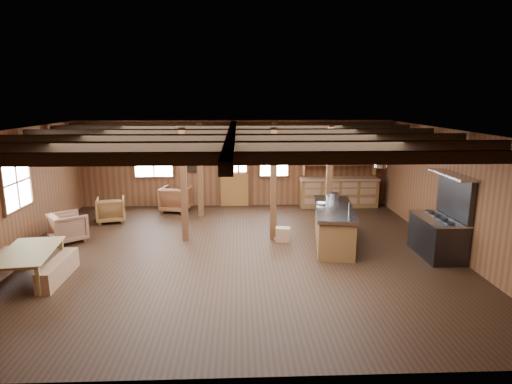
% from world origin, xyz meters
% --- Properties ---
extents(room, '(10.04, 9.04, 2.84)m').
position_xyz_m(room, '(0.00, 0.00, 1.40)').
color(room, black).
rests_on(room, ground).
extents(ceiling_joists, '(9.80, 8.82, 0.18)m').
position_xyz_m(ceiling_joists, '(0.00, 0.18, 2.68)').
color(ceiling_joists, black).
rests_on(ceiling_joists, ceiling).
extents(timber_posts, '(3.95, 2.35, 2.80)m').
position_xyz_m(timber_posts, '(0.52, 2.08, 1.40)').
color(timber_posts, '#472814').
rests_on(timber_posts, floor).
extents(back_door, '(1.02, 0.08, 2.15)m').
position_xyz_m(back_door, '(0.00, 4.45, 0.88)').
color(back_door, brown).
rests_on(back_door, floor).
extents(window_back_left, '(1.32, 0.06, 1.32)m').
position_xyz_m(window_back_left, '(-2.60, 4.46, 1.60)').
color(window_back_left, white).
rests_on(window_back_left, wall_back).
extents(window_back_right, '(1.02, 0.06, 1.32)m').
position_xyz_m(window_back_right, '(1.30, 4.46, 1.60)').
color(window_back_right, white).
rests_on(window_back_right, wall_back).
extents(window_left, '(0.14, 1.24, 1.32)m').
position_xyz_m(window_left, '(-4.96, 0.50, 1.60)').
color(window_left, white).
rests_on(window_left, wall_back).
extents(notice_boards, '(1.08, 0.03, 0.90)m').
position_xyz_m(notice_boards, '(-1.50, 4.46, 1.64)').
color(notice_boards, silver).
rests_on(notice_boards, wall_back).
extents(back_counter, '(2.55, 0.60, 2.45)m').
position_xyz_m(back_counter, '(3.40, 4.20, 0.60)').
color(back_counter, brown).
rests_on(back_counter, floor).
extents(pendant_lamps, '(1.86, 2.36, 0.66)m').
position_xyz_m(pendant_lamps, '(-2.25, 1.00, 2.25)').
color(pendant_lamps, '#2D2D2F').
rests_on(pendant_lamps, ceiling).
extents(pot_rack, '(0.36, 3.00, 0.43)m').
position_xyz_m(pot_rack, '(3.01, 0.13, 2.26)').
color(pot_rack, '#2D2D2F').
rests_on(pot_rack, ceiling).
extents(kitchen_island, '(1.24, 2.60, 1.20)m').
position_xyz_m(kitchen_island, '(2.43, 0.51, 0.48)').
color(kitchen_island, brown).
rests_on(kitchen_island, floor).
extents(step_stool, '(0.43, 0.33, 0.35)m').
position_xyz_m(step_stool, '(1.23, 0.80, 0.17)').
color(step_stool, brown).
rests_on(step_stool, floor).
extents(commercial_range, '(0.79, 1.52, 1.88)m').
position_xyz_m(commercial_range, '(4.65, -0.33, 0.61)').
color(commercial_range, '#2D2D2F').
rests_on(commercial_range, floor).
extents(dining_table, '(1.16, 1.82, 0.60)m').
position_xyz_m(dining_table, '(-3.90, -1.33, 0.30)').
color(dining_table, olive).
rests_on(dining_table, floor).
extents(bench_aisle, '(0.28, 1.47, 0.40)m').
position_xyz_m(bench_aisle, '(-3.40, -1.33, 0.20)').
color(bench_aisle, brown).
rests_on(bench_aisle, floor).
extents(armchair_a, '(0.93, 0.94, 0.71)m').
position_xyz_m(armchair_a, '(-3.54, 2.71, 0.36)').
color(armchair_a, brown).
rests_on(armchair_a, floor).
extents(armchair_b, '(1.01, 1.03, 0.79)m').
position_xyz_m(armchair_b, '(-1.84, 3.80, 0.40)').
color(armchair_b, brown).
rests_on(armchair_b, floor).
extents(armchair_c, '(1.11, 1.10, 0.73)m').
position_xyz_m(armchair_c, '(-4.09, 1.00, 0.36)').
color(armchair_c, brown).
rests_on(armchair_c, floor).
extents(counter_pot, '(0.32, 0.32, 0.19)m').
position_xyz_m(counter_pot, '(2.54, 1.20, 1.03)').
color(counter_pot, '#AFB2B6').
rests_on(counter_pot, kitchen_island).
extents(bowl, '(0.29, 0.29, 0.06)m').
position_xyz_m(bowl, '(2.15, 0.75, 0.97)').
color(bowl, silver).
rests_on(bowl, kitchen_island).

